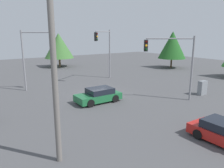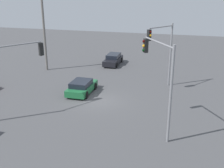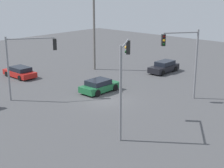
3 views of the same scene
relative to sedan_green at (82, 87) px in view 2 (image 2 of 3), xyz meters
The scene contains 7 objects.
ground_plane 2.66m from the sedan_green, 56.63° to the left, with size 80.00×80.00×0.00m, color #4C4C4F.
sedan_green is the anchor object (origin of this frame).
sedan_dark 11.31m from the sedan_green, behind, with size 4.49×1.88×1.40m.
traffic_signal_main 9.05m from the sedan_green, 115.65° to the left, with size 3.02×2.24×6.60m.
traffic_signal_cross 10.71m from the sedan_green, 54.48° to the left, with size 3.79×2.59×6.73m.
traffic_signal_aux 7.74m from the sedan_green, 29.00° to the right, with size 3.90×2.75×6.03m.
utility_pole_tall 10.92m from the sedan_green, 132.14° to the right, with size 2.20×0.28×10.54m.
Camera 2 is at (23.00, 7.58, 10.10)m, focal length 45.00 mm.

